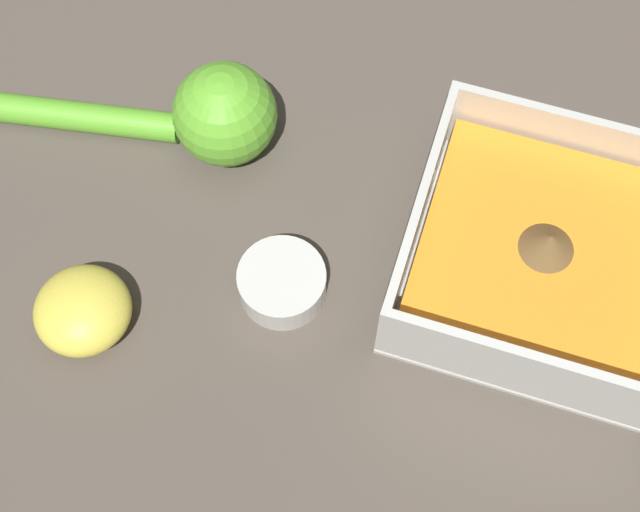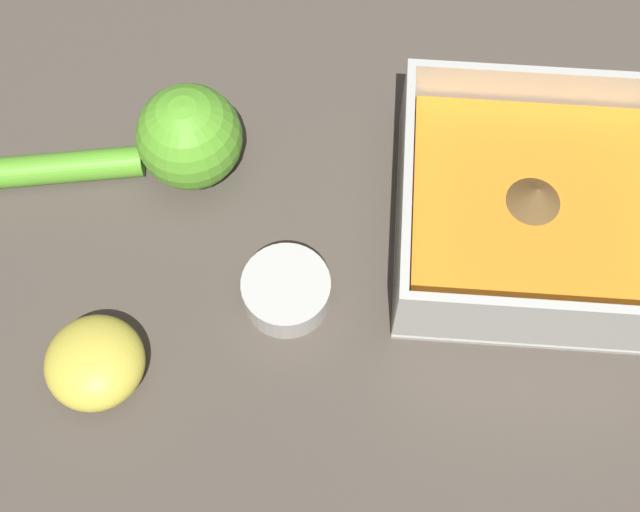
# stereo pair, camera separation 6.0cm
# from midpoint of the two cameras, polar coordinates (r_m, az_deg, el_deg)

# --- Properties ---
(ground_plane) EXTENTS (4.00, 4.00, 0.00)m
(ground_plane) POSITION_cam_midpoint_polar(r_m,az_deg,el_deg) (0.63, 6.07, -1.44)
(ground_plane) COLOR brown
(square_dish) EXTENTS (0.18, 0.18, 0.07)m
(square_dish) POSITION_cam_midpoint_polar(r_m,az_deg,el_deg) (0.63, 10.57, 2.42)
(square_dish) COLOR silver
(square_dish) RESTS_ON ground_plane
(spice_bowl) EXTENTS (0.06, 0.06, 0.03)m
(spice_bowl) POSITION_cam_midpoint_polar(r_m,az_deg,el_deg) (0.61, -4.94, -2.55)
(spice_bowl) COLOR silver
(spice_bowl) RESTS_ON ground_plane
(lemon_squeezer) EXTENTS (0.08, 0.23, 0.08)m
(lemon_squeezer) POSITION_cam_midpoint_polar(r_m,az_deg,el_deg) (0.66, -12.51, 6.86)
(lemon_squeezer) COLOR #6BC633
(lemon_squeezer) RESTS_ON ground_plane
(lemon_half) EXTENTS (0.07, 0.07, 0.04)m
(lemon_half) POSITION_cam_midpoint_polar(r_m,az_deg,el_deg) (0.61, -16.95, -6.86)
(lemon_half) COLOR #EFDB4C
(lemon_half) RESTS_ON ground_plane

